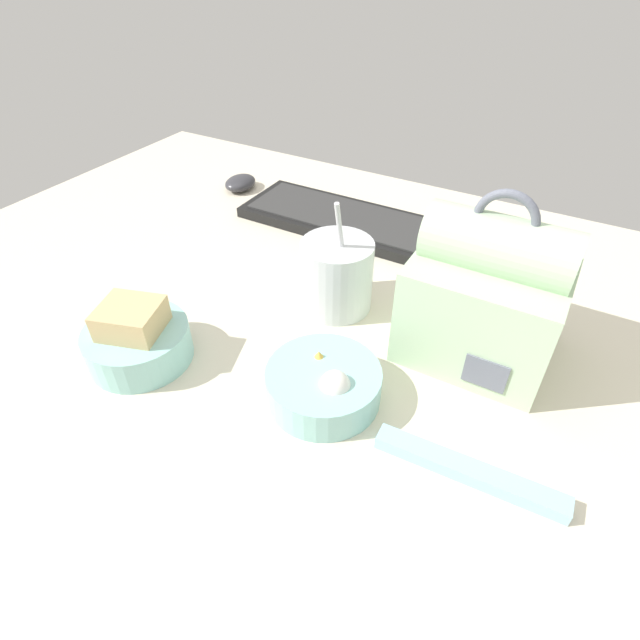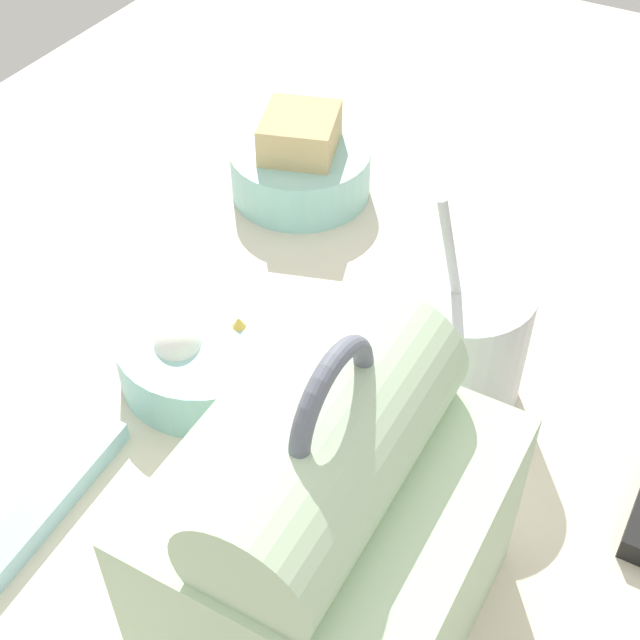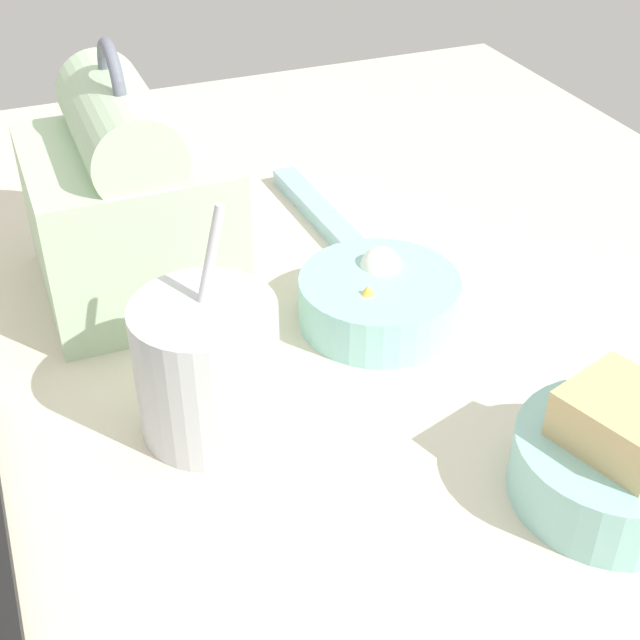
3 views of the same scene
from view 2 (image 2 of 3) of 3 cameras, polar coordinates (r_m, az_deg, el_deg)
The scene contains 6 objects.
desk_surface at distance 72.46cm, azimuth 2.85°, elevation -1.61°, with size 140.00×110.00×2.00cm.
lunch_bag at distance 49.89cm, azimuth 0.70°, elevation -13.40°, with size 17.96×16.40×22.47cm.
soup_cup at distance 64.58cm, azimuth 8.69°, elevation -1.10°, with size 10.24×10.24×17.42cm.
bento_bowl_sandwich at distance 85.17cm, azimuth -1.26°, elevation 9.91°, with size 13.23×13.23×8.34cm.
bento_bowl_snacks at distance 67.82cm, azimuth -7.19°, elevation -1.93°, with size 13.59×13.59×5.84cm.
chopstick_case at distance 62.15cm, azimuth -18.43°, elevation -12.71°, with size 19.86×3.27×1.60cm.
Camera 2 is at (46.28, 21.60, 52.39)cm, focal length 50.00 mm.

